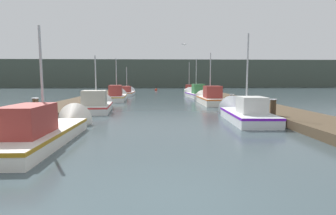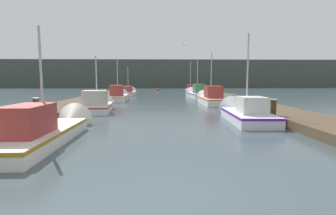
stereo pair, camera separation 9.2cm
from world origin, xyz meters
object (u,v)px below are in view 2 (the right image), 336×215
at_px(fishing_boat_5, 196,93).
at_px(mooring_piling_2, 233,101).
at_px(fishing_boat_0, 49,128).
at_px(fishing_boat_1, 244,113).
at_px(fishing_boat_2, 98,104).
at_px(mooring_piling_0, 36,113).
at_px(fishing_boat_6, 129,92).
at_px(fishing_boat_7, 190,90).
at_px(seagull_1, 185,45).
at_px(mooring_piling_1, 273,111).
at_px(fishing_boat_3, 210,98).
at_px(fishing_boat_4, 118,96).
at_px(channel_buoy, 158,90).

xyz_separation_m(fishing_boat_5, mooring_piling_2, (1.04, -11.89, 0.11)).
relative_size(fishing_boat_0, fishing_boat_1, 1.18).
distance_m(fishing_boat_2, mooring_piling_2, 9.53).
bearing_deg(mooring_piling_0, fishing_boat_6, 87.42).
relative_size(fishing_boat_2, fishing_boat_7, 1.05).
bearing_deg(mooring_piling_2, fishing_boat_1, -99.88).
bearing_deg(seagull_1, mooring_piling_0, -148.19).
bearing_deg(fishing_boat_2, fishing_boat_6, 84.25).
height_order(mooring_piling_1, seagull_1, seagull_1).
distance_m(fishing_boat_3, fishing_boat_4, 9.42).
bearing_deg(fishing_boat_2, seagull_1, 37.84).
bearing_deg(mooring_piling_2, fishing_boat_7, 92.41).
distance_m(fishing_boat_2, fishing_boat_6, 16.95).
height_order(fishing_boat_7, mooring_piling_0, fishing_boat_7).
xyz_separation_m(channel_buoy, seagull_1, (2.74, -23.86, 4.99)).
relative_size(mooring_piling_0, mooring_piling_2, 1.31).
distance_m(fishing_boat_1, fishing_boat_3, 8.87).
xyz_separation_m(fishing_boat_7, mooring_piling_0, (-9.66, -27.50, 0.24)).
distance_m(fishing_boat_1, fishing_boat_7, 25.30).
distance_m(fishing_boat_0, fishing_boat_7, 30.58).
relative_size(fishing_boat_7, seagull_1, 9.11).
bearing_deg(fishing_boat_2, channel_buoy, 77.28).
bearing_deg(mooring_piling_0, mooring_piling_1, 5.77).
distance_m(fishing_boat_3, mooring_piling_1, 10.07).
bearing_deg(mooring_piling_2, fishing_boat_3, 106.92).
relative_size(mooring_piling_0, mooring_piling_1, 1.15).
bearing_deg(channel_buoy, fishing_boat_2, -96.98).
bearing_deg(mooring_piling_1, mooring_piling_0, -174.23).
bearing_deg(mooring_piling_2, fishing_boat_4, 141.67).
xyz_separation_m(fishing_boat_3, mooring_piling_1, (1.11, -10.01, 0.12)).
relative_size(fishing_boat_2, fishing_boat_4, 0.82).
bearing_deg(seagull_1, fishing_boat_0, -140.44).
bearing_deg(seagull_1, mooring_piling_1, -102.33).
xyz_separation_m(fishing_boat_4, fishing_boat_6, (0.04, 8.22, -0.07)).
distance_m(fishing_boat_7, mooring_piling_0, 29.15).
height_order(fishing_boat_5, fishing_boat_6, fishing_boat_5).
xyz_separation_m(fishing_boat_1, fishing_boat_7, (0.13, 25.30, 0.06)).
distance_m(fishing_boat_0, fishing_boat_4, 17.14).
height_order(fishing_boat_3, mooring_piling_2, fishing_boat_3).
xyz_separation_m(fishing_boat_1, mooring_piling_0, (-9.53, -2.20, 0.30)).
bearing_deg(fishing_boat_0, mooring_piling_1, 17.48).
xyz_separation_m(fishing_boat_3, fishing_boat_7, (0.19, 16.43, -0.04)).
height_order(mooring_piling_0, mooring_piling_1, mooring_piling_0).
xyz_separation_m(mooring_piling_2, channel_buoy, (-5.78, 28.72, -0.36)).
height_order(fishing_boat_7, mooring_piling_1, fishing_boat_7).
bearing_deg(fishing_boat_6, seagull_1, -60.08).
bearing_deg(fishing_boat_0, fishing_boat_6, 90.18).
bearing_deg(fishing_boat_7, fishing_boat_5, -86.01).
height_order(mooring_piling_2, channel_buoy, mooring_piling_2).
bearing_deg(mooring_piling_0, mooring_piling_2, 36.34).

